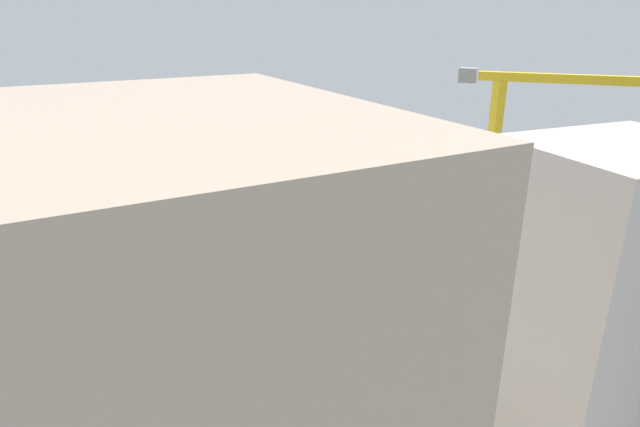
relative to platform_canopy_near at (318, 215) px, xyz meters
name	(u,v)px	position (x,y,z in m)	size (l,w,h in m)	color
ground_plane	(302,262)	(8.75, 11.61, -4.37)	(161.63, 161.63, 0.00)	gray
rail_bed	(267,227)	(8.75, -8.44, -4.37)	(101.02, 13.47, 0.01)	#5B544C
street_asphalt	(309,269)	(8.75, 14.95, -4.37)	(101.02, 9.00, 0.01)	#2D2D33
track_rails	(267,227)	(8.75, -8.44, -4.19)	(100.94, 11.23, 0.12)	#9E9EA8
platform_canopy_near	(318,215)	(0.00, 0.00, 0.00)	(58.04, 6.42, 4.64)	#B73328
locomotive	(353,202)	(-14.69, -11.17, -2.67)	(15.77, 3.17, 4.89)	black
passenger_coach	(436,183)	(-39.82, -11.18, -1.15)	(18.47, 3.65, 6.11)	black
parked_car_0	(386,241)	(-10.64, 11.25, -3.60)	(4.20, 1.73, 1.75)	black
parked_car_1	(356,248)	(-3.29, 11.67, -3.64)	(4.33, 1.92, 1.65)	black
parked_car_2	(330,253)	(2.56, 11.57, -3.64)	(4.54, 1.87, 1.63)	black
parked_car_3	(299,260)	(9.46, 11.90, -3.65)	(4.66, 2.20, 1.63)	black
parked_car_4	(271,265)	(15.10, 11.67, -3.62)	(4.51, 2.06, 1.70)	black
parked_car_5	(237,271)	(21.75, 11.44, -3.64)	(4.08, 2.00, 1.65)	black
construction_building	(351,264)	(10.03, 34.01, 5.39)	(30.32, 21.94, 19.52)	yellow
construction_roof_slab	(353,203)	(10.03, 34.01, 15.34)	(30.92, 22.54, 0.40)	#B7B2A8
tower_crane	(501,181)	(-10.73, 41.47, 17.99)	(18.62, 18.84, 38.40)	gray
box_truck_0	(320,264)	(7.34, 17.09, -2.66)	(9.32, 3.47, 3.53)	black
box_truck_1	(349,262)	(1.81, 18.13, -2.82)	(10.09, 2.88, 3.13)	black
street_tree_0	(227,273)	(25.79, 20.16, 0.97)	(4.30, 4.30, 7.51)	brown
street_tree_1	(384,239)	(-4.96, 19.34, 1.04)	(4.35, 4.35, 7.63)	brown
street_tree_2	(300,261)	(12.30, 18.98, -0.21)	(4.60, 4.60, 6.48)	brown
street_tree_3	(140,292)	(39.84, 20.91, 1.03)	(4.37, 4.37, 7.63)	brown
street_tree_4	(214,276)	(28.14, 20.30, 0.98)	(5.60, 5.60, 8.17)	brown
traffic_light	(280,241)	(12.69, 10.09, 0.24)	(0.50, 0.36, 7.04)	#333333
background_skyline	(507,424)	(21.01, 77.35, 14.33)	(87.54, 32.91, 43.08)	beige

